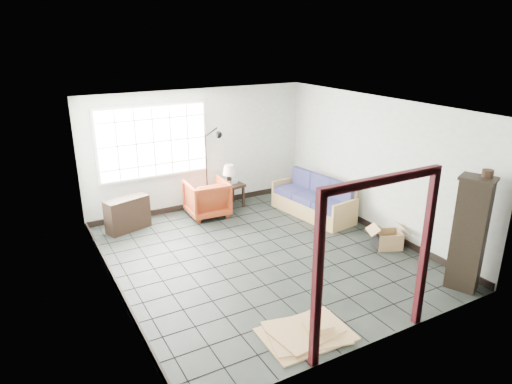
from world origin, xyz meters
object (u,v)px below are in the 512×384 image
armchair (207,196)px  futon_sofa (315,201)px  tall_shelf (469,233)px  side_table (231,188)px

armchair → futon_sofa: bearing=155.1°
tall_shelf → armchair: bearing=92.8°
armchair → tall_shelf: 5.12m
armchair → side_table: 0.71m
side_table → tall_shelf: size_ratio=0.32×
side_table → armchair: bearing=-162.1°
futon_sofa → side_table: bearing=128.4°
futon_sofa → armchair: (-2.02, 1.08, 0.12)m
futon_sofa → tall_shelf: tall_shelf is taller
futon_sofa → armchair: bearing=144.3°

